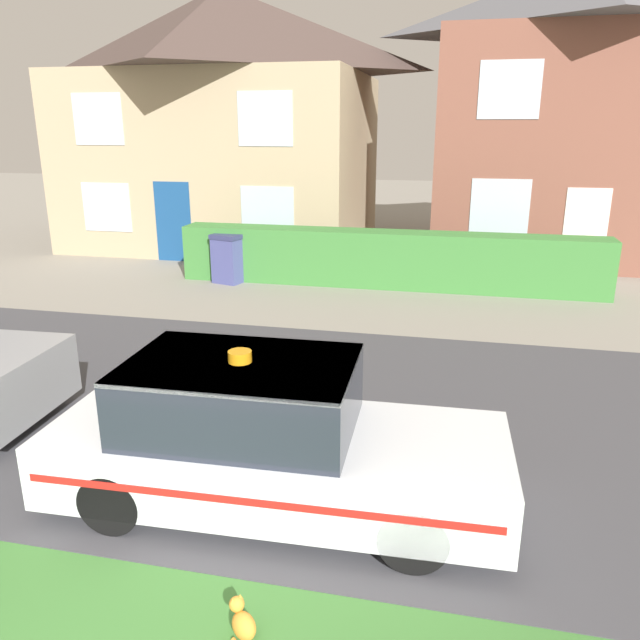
# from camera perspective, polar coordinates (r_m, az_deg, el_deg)

# --- Properties ---
(road_strip) EXTENTS (28.00, 6.37, 0.01)m
(road_strip) POSITION_cam_1_polar(r_m,az_deg,el_deg) (8.21, -3.54, -7.91)
(road_strip) COLOR #424247
(road_strip) RESTS_ON ground
(garden_hedge) EXTENTS (9.51, 0.79, 1.25)m
(garden_hedge) POSITION_cam_1_polar(r_m,az_deg,el_deg) (14.18, 6.14, 5.56)
(garden_hedge) COLOR #3D7F38
(garden_hedge) RESTS_ON ground
(police_car) EXTENTS (4.34, 1.73, 1.54)m
(police_car) POSITION_cam_1_polar(r_m,az_deg,el_deg) (5.99, -5.00, -10.82)
(police_car) COLOR black
(police_car) RESTS_ON road_strip
(cat) EXTENTS (0.27, 0.32, 0.29)m
(cat) POSITION_cam_1_polar(r_m,az_deg,el_deg) (4.98, -7.13, -25.71)
(cat) COLOR orange
(cat) RESTS_ON ground
(house_left) EXTENTS (8.68, 7.11, 7.32)m
(house_left) POSITION_cam_1_polar(r_m,az_deg,el_deg) (20.02, -8.50, 17.87)
(house_left) COLOR tan
(house_left) RESTS_ON ground
(house_right) EXTENTS (7.69, 5.50, 7.53)m
(house_right) POSITION_cam_1_polar(r_m,az_deg,el_deg) (18.78, 22.72, 17.10)
(house_right) COLOR brown
(house_right) RESTS_ON ground
(wheelie_bin) EXTENTS (0.81, 0.80, 1.13)m
(wheelie_bin) POSITION_cam_1_polar(r_m,az_deg,el_deg) (14.65, -8.27, 5.64)
(wheelie_bin) COLOR #474C8C
(wheelie_bin) RESTS_ON ground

